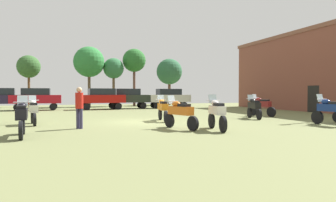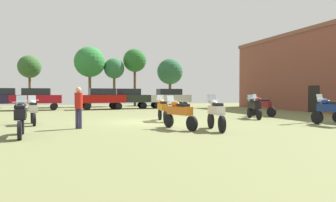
# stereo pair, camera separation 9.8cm
# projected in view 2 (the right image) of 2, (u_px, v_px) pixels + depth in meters

# --- Properties ---
(ground_plane) EXTENTS (44.00, 52.00, 0.02)m
(ground_plane) POSITION_uv_depth(u_px,v_px,m) (144.00, 122.00, 16.21)
(ground_plane) COLOR olive
(brick_building) EXTENTS (6.12, 19.36, 7.09)m
(brick_building) POSITION_uv_depth(u_px,v_px,m) (326.00, 71.00, 26.63)
(brick_building) COLOR brown
(brick_building) RESTS_ON ground
(motorcycle_1) EXTENTS (0.86, 2.19, 1.46)m
(motorcycle_1) POSITION_uv_depth(u_px,v_px,m) (179.00, 113.00, 12.91)
(motorcycle_1) COLOR black
(motorcycle_1) RESTS_ON ground
(motorcycle_3) EXTENTS (0.67, 2.15, 1.51)m
(motorcycle_3) POSITION_uv_depth(u_px,v_px,m) (216.00, 113.00, 12.52)
(motorcycle_3) COLOR black
(motorcycle_3) RESTS_ON ground
(motorcycle_4) EXTENTS (0.68, 2.06, 1.45)m
(motorcycle_4) POSITION_uv_depth(u_px,v_px,m) (33.00, 110.00, 14.76)
(motorcycle_4) COLOR black
(motorcycle_4) RESTS_ON ground
(motorcycle_5) EXTENTS (0.62, 2.30, 1.51)m
(motorcycle_5) POSITION_uv_depth(u_px,v_px,m) (330.00, 110.00, 14.30)
(motorcycle_5) COLOR black
(motorcycle_5) RESTS_ON ground
(motorcycle_6) EXTENTS (0.74, 2.09, 1.47)m
(motorcycle_6) POSITION_uv_depth(u_px,v_px,m) (254.00, 107.00, 18.17)
(motorcycle_6) COLOR black
(motorcycle_6) RESTS_ON ground
(motorcycle_7) EXTENTS (0.80, 2.12, 1.49)m
(motorcycle_7) POSITION_uv_depth(u_px,v_px,m) (262.00, 105.00, 20.04)
(motorcycle_7) COLOR black
(motorcycle_7) RESTS_ON ground
(motorcycle_8) EXTENTS (0.62, 2.20, 1.48)m
(motorcycle_8) POSITION_uv_depth(u_px,v_px,m) (21.00, 117.00, 10.63)
(motorcycle_8) COLOR black
(motorcycle_8) RESTS_ON ground
(motorcycle_9) EXTENTS (0.62, 2.20, 1.46)m
(motorcycle_9) POSITION_uv_depth(u_px,v_px,m) (162.00, 108.00, 16.66)
(motorcycle_9) COLOR black
(motorcycle_9) RESTS_ON ground
(car_1) EXTENTS (4.42, 2.10, 2.00)m
(car_1) POSITION_uv_depth(u_px,v_px,m) (102.00, 97.00, 28.40)
(car_1) COLOR black
(car_1) RESTS_ON ground
(car_2) EXTENTS (4.30, 1.81, 2.00)m
(car_2) POSITION_uv_depth(u_px,v_px,m) (37.00, 97.00, 27.17)
(car_2) COLOR black
(car_2) RESTS_ON ground
(car_3) EXTENTS (4.33, 1.87, 2.00)m
(car_3) POSITION_uv_depth(u_px,v_px,m) (169.00, 97.00, 31.05)
(car_3) COLOR black
(car_3) RESTS_ON ground
(car_5) EXTENTS (4.46, 2.23, 2.00)m
(car_5) POSITION_uv_depth(u_px,v_px,m) (0.00, 98.00, 26.19)
(car_5) COLOR black
(car_5) RESTS_ON ground
(car_6) EXTENTS (4.31, 1.83, 2.00)m
(car_6) POSITION_uv_depth(u_px,v_px,m) (128.00, 97.00, 29.87)
(car_6) COLOR black
(car_6) RESTS_ON ground
(person_1) EXTENTS (0.48, 0.48, 1.83)m
(person_1) POSITION_uv_depth(u_px,v_px,m) (79.00, 104.00, 13.05)
(person_1) COLOR #322E4E
(person_1) RESTS_ON ground
(tree_1) EXTENTS (2.51, 2.51, 5.77)m
(tree_1) POSITION_uv_depth(u_px,v_px,m) (29.00, 67.00, 33.15)
(tree_1) COLOR brown
(tree_1) RESTS_ON ground
(tree_2) EXTENTS (3.35, 3.35, 6.04)m
(tree_2) POSITION_uv_depth(u_px,v_px,m) (170.00, 72.00, 38.81)
(tree_2) COLOR brown
(tree_2) RESTS_ON ground
(tree_3) EXTENTS (3.49, 3.49, 6.89)m
(tree_3) POSITION_uv_depth(u_px,v_px,m) (90.00, 62.00, 34.11)
(tree_3) COLOR brown
(tree_3) RESTS_ON ground
(tree_4) EXTENTS (2.82, 2.82, 6.98)m
(tree_4) POSITION_uv_depth(u_px,v_px,m) (135.00, 61.00, 36.39)
(tree_4) COLOR brown
(tree_4) RESTS_ON ground
(tree_5) EXTENTS (2.41, 2.41, 5.69)m
(tree_5) POSITION_uv_depth(u_px,v_px,m) (114.00, 69.00, 35.08)
(tree_5) COLOR brown
(tree_5) RESTS_ON ground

